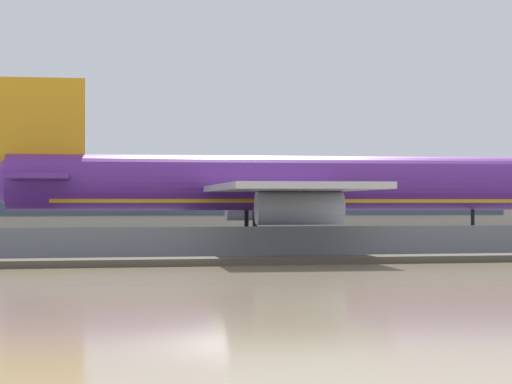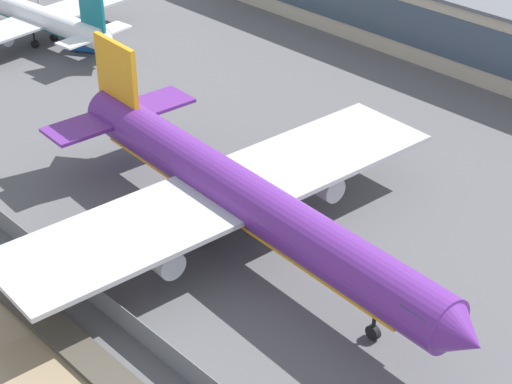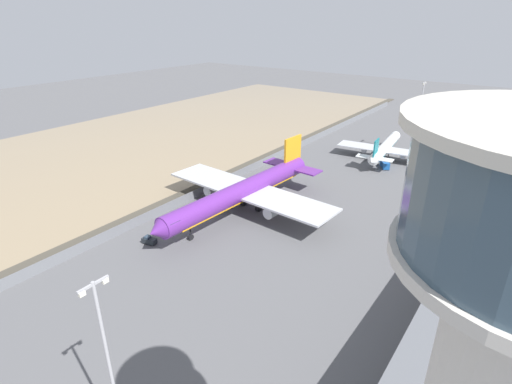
{
  "view_description": "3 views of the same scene",
  "coord_description": "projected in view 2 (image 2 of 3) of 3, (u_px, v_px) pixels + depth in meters",
  "views": [
    {
      "loc": [
        -10.23,
        -87.62,
        4.23
      ],
      "look_at": [
        8.01,
        -1.65,
        5.19
      ],
      "focal_mm": 70.0,
      "sensor_mm": 36.0,
      "label": 1
    },
    {
      "loc": [
        62.55,
        -46.77,
        48.97
      ],
      "look_at": [
        10.26,
        2.45,
        4.96
      ],
      "focal_mm": 60.0,
      "sensor_mm": 36.0,
      "label": 2
    },
    {
      "loc": [
        82.69,
        56.45,
        46.14
      ],
      "look_at": [
        5.81,
        0.17,
        3.93
      ],
      "focal_mm": 28.0,
      "sensor_mm": 36.0,
      "label": 3
    }
  ],
  "objects": [
    {
      "name": "shoreline_seawall",
      "position": [
        2.0,
        281.0,
        79.65
      ],
      "size": [
        320.0,
        3.0,
        0.5
      ],
      "color": "#474238",
      "rests_on": "ground"
    },
    {
      "name": "ground_plane",
      "position": [
        174.0,
        203.0,
        91.76
      ],
      "size": [
        500.0,
        500.0,
        0.0
      ],
      "primitive_type": "plane",
      "color": "#565659"
    },
    {
      "name": "perimeter_fence",
      "position": [
        42.0,
        253.0,
        81.76
      ],
      "size": [
        280.0,
        0.1,
        2.49
      ],
      "color": "slate",
      "rests_on": "ground"
    },
    {
      "name": "cargo_jet_purple",
      "position": [
        238.0,
        195.0,
        82.16
      ],
      "size": [
        55.82,
        48.3,
        15.25
      ],
      "color": "#602889",
      "rests_on": "ground"
    },
    {
      "name": "passenger_jet_white_teal",
      "position": [
        34.0,
        16.0,
        129.7
      ],
      "size": [
        37.11,
        32.19,
        10.58
      ],
      "color": "white",
      "rests_on": "ground"
    },
    {
      "name": "ops_van",
      "position": [
        89.0,
        43.0,
        127.65
      ],
      "size": [
        5.51,
        4.58,
        2.48
      ],
      "color": "#19519E",
      "rests_on": "ground"
    }
  ]
}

